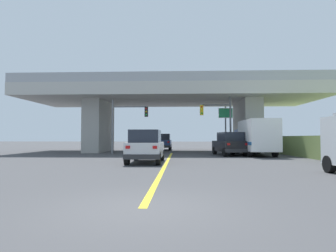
{
  "coord_description": "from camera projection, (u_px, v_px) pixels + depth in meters",
  "views": [
    {
      "loc": [
        0.82,
        -6.25,
        1.56
      ],
      "look_at": [
        -0.01,
        13.79,
        2.38
      ],
      "focal_mm": 30.34,
      "sensor_mm": 36.0,
      "label": 1
    }
  ],
  "objects": [
    {
      "name": "suv_crossing",
      "position": [
        230.0,
        144.0,
        24.72
      ],
      "size": [
        2.59,
        4.51,
        2.02
      ],
      "rotation": [
        0.0,
        0.0,
        0.15
      ],
      "color": "black",
      "rests_on": "ground"
    },
    {
      "name": "highway_sign",
      "position": [
        226.0,
        119.0,
        27.67
      ],
      "size": [
        1.38,
        0.17,
        4.61
      ],
      "color": "#56595E",
      "rests_on": "ground"
    },
    {
      "name": "sedan_oncoming",
      "position": [
        164.0,
        142.0,
        35.52
      ],
      "size": [
        1.92,
        4.78,
        2.02
      ],
      "color": "navy",
      "rests_on": "ground"
    },
    {
      "name": "traffic_signal_farside",
      "position": [
        125.0,
        119.0,
        27.02
      ],
      "size": [
        3.5,
        0.36,
        5.21
      ],
      "color": "slate",
      "rests_on": "ground"
    },
    {
      "name": "box_truck",
      "position": [
        255.0,
        137.0,
        24.74
      ],
      "size": [
        2.33,
        7.15,
        3.04
      ],
      "color": "navy",
      "rests_on": "ground"
    },
    {
      "name": "suv_lead",
      "position": [
        146.0,
        146.0,
        17.59
      ],
      "size": [
        2.04,
        4.51,
        2.02
      ],
      "color": "silver",
      "rests_on": "ground"
    },
    {
      "name": "lane_divider_stripe",
      "position": [
        166.0,
        163.0,
        17.39
      ],
      "size": [
        0.2,
        22.41,
        0.01
      ],
      "primitive_type": "cube",
      "color": "yellow",
      "rests_on": "ground"
    },
    {
      "name": "ground",
      "position": [
        172.0,
        152.0,
        31.06
      ],
      "size": [
        160.0,
        160.0,
        0.0
      ],
      "primitive_type": "plane",
      "color": "#424244"
    },
    {
      "name": "traffic_signal_nearside",
      "position": [
        220.0,
        118.0,
        26.8
      ],
      "size": [
        2.96,
        0.36,
        5.44
      ],
      "color": "#56595E",
      "rests_on": "ground"
    },
    {
      "name": "overpass_bridge",
      "position": [
        172.0,
        103.0,
        31.28
      ],
      "size": [
        31.05,
        10.97,
        7.64
      ],
      "color": "#B7B5AD",
      "rests_on": "ground"
    }
  ]
}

